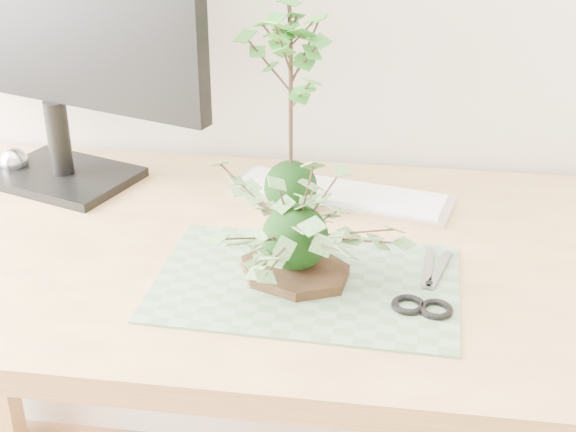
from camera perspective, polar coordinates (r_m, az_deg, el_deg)
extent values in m
cube|color=#DBB163|center=(1.24, 1.42, -3.20)|extent=(1.60, 0.70, 0.04)
cube|color=#557952|center=(1.14, 1.33, -4.75)|extent=(0.44, 0.30, 0.00)
cylinder|color=black|center=(1.15, 0.50, -3.92)|extent=(0.22, 0.22, 0.01)
sphere|color=black|center=(1.12, 0.51, -1.50)|extent=(0.09, 0.09, 0.09)
sphere|color=black|center=(1.33, 0.19, 2.09)|extent=(0.09, 0.09, 0.09)
cylinder|color=#332318|center=(1.28, 0.20, 7.32)|extent=(0.01, 0.01, 0.22)
cube|color=silver|center=(1.39, 3.73, 1.49)|extent=(0.40, 0.19, 0.01)
cube|color=white|center=(1.39, 3.74, 1.76)|extent=(0.37, 0.17, 0.01)
cube|color=black|center=(1.51, -15.64, 2.72)|extent=(0.29, 0.25, 0.02)
cylinder|color=black|center=(1.48, -15.99, 5.38)|extent=(0.04, 0.04, 0.13)
sphere|color=silver|center=(1.56, -18.88, 3.71)|extent=(0.05, 0.05, 0.05)
cube|color=gray|center=(1.18, 9.49, -3.70)|extent=(0.02, 0.11, 0.00)
cube|color=gray|center=(1.18, 10.28, -3.74)|extent=(0.04, 0.11, 0.00)
torus|color=black|center=(1.09, 8.98, -6.36)|extent=(0.05, 0.05, 0.01)
torus|color=black|center=(1.09, 10.92, -6.48)|extent=(0.05, 0.05, 0.01)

